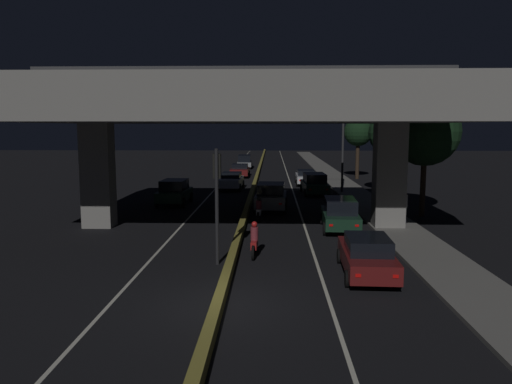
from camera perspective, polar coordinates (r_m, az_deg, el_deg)
name	(u,v)px	position (r m, az deg, el deg)	size (l,w,h in m)	color
ground_plane	(220,306)	(15.44, -4.18, -12.82)	(200.00, 200.00, 0.00)	black
lane_line_left_inner	(223,181)	(49.93, -3.84, 1.28)	(0.12, 126.00, 0.00)	beige
lane_line_right_inner	(290,181)	(49.72, 3.86, 1.26)	(0.12, 126.00, 0.00)	beige
median_divider	(256,179)	(49.69, 0.01, 1.49)	(0.32, 126.00, 0.39)	olive
sidewalk_right	(349,189)	(43.23, 10.57, 0.31)	(2.63, 126.00, 0.14)	slate
elevated_overpass	(242,106)	(26.25, -1.61, 9.83)	(21.90, 13.46, 8.44)	gray
traffic_light_left_of_median	(217,186)	(19.30, -4.48, 0.73)	(0.30, 0.49, 4.53)	black
street_lamp	(339,139)	(40.40, 9.45, 6.02)	(2.23, 0.32, 7.40)	#2D2D30
car_dark_red_lead	(367,255)	(18.59, 12.56, -7.06)	(1.99, 4.60, 1.46)	#591414
car_dark_green_second	(340,214)	(26.38, 9.59, -2.45)	(2.08, 4.47, 1.65)	black
car_grey_third	(271,196)	(31.96, 1.72, -0.51)	(2.21, 4.12, 1.77)	#515459
car_dark_green_fourth	(315,183)	(40.18, 6.71, 0.98)	(2.13, 4.85, 1.67)	black
car_white_fifth	(306,177)	(46.61, 5.69, 1.73)	(1.91, 4.70, 1.40)	silver
car_dark_green_lead_oncoming	(174,192)	(34.95, -9.31, 0.04)	(2.09, 4.08, 1.73)	black
car_white_second_oncoming	(231,180)	(42.85, -2.83, 1.32)	(2.07, 4.34, 1.48)	silver
car_dark_red_third_oncoming	(240,170)	(53.71, -1.85, 2.49)	(2.03, 4.48, 1.40)	#591414
car_silver_fourth_oncoming	(245,161)	(65.04, -1.32, 3.54)	(2.03, 4.63, 1.73)	gray
motorcycle_red_filtering_near	(254,242)	(20.80, -0.19, -5.68)	(0.33, 1.97, 1.47)	black
motorcycle_white_filtering_mid	(259,210)	(28.64, 0.32, -2.10)	(0.34, 1.77, 1.39)	black
pedestrian_on_sidewalk	(404,207)	(28.01, 16.52, -1.67)	(0.39, 0.39, 1.83)	black
roadside_tree_kerbside_near	(425,132)	(31.30, 18.78, 6.55)	(4.11, 4.11, 7.14)	#2D2116
roadside_tree_kerbside_mid	(391,134)	(40.39, 15.19, 6.46)	(3.49, 3.49, 6.62)	#38281C
roadside_tree_kerbside_far	(358,132)	(52.59, 11.59, 6.68)	(2.93, 2.93, 6.31)	#2D2116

